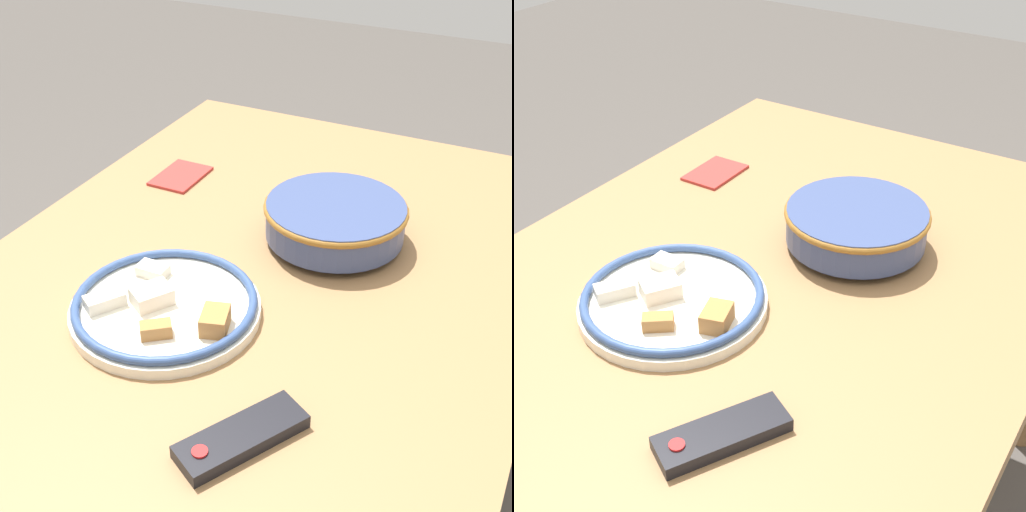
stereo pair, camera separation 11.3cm
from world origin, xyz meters
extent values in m
cube|color=olive|center=(0.00, 0.00, 0.70)|extent=(1.30, 0.92, 0.04)
cylinder|color=olive|center=(-0.58, -0.39, 0.34)|extent=(0.06, 0.06, 0.68)
cylinder|color=olive|center=(-0.58, 0.39, 0.34)|extent=(0.06, 0.06, 0.68)
cylinder|color=#384775|center=(-0.14, 0.09, 0.73)|extent=(0.11, 0.11, 0.01)
cylinder|color=#384775|center=(-0.14, 0.09, 0.77)|extent=(0.25, 0.25, 0.06)
cylinder|color=#C67A33|center=(-0.14, 0.09, 0.76)|extent=(0.22, 0.22, 0.05)
torus|color=#936023|center=(-0.14, 0.09, 0.79)|extent=(0.26, 0.26, 0.01)
cylinder|color=silver|center=(0.17, -0.07, 0.73)|extent=(0.30, 0.30, 0.02)
torus|color=#334C7F|center=(0.17, -0.07, 0.75)|extent=(0.29, 0.29, 0.01)
cube|color=#B2753D|center=(0.24, -0.05, 0.75)|extent=(0.05, 0.05, 0.02)
cube|color=#B2753D|center=(0.19, 0.02, 0.76)|extent=(0.06, 0.05, 0.03)
cube|color=silver|center=(0.11, -0.14, 0.75)|extent=(0.03, 0.05, 0.02)
cube|color=silver|center=(0.18, -0.09, 0.75)|extent=(0.07, 0.07, 0.03)
cube|color=silver|center=(0.21, -0.16, 0.75)|extent=(0.07, 0.06, 0.02)
cube|color=black|center=(0.35, 0.15, 0.73)|extent=(0.18, 0.14, 0.02)
cylinder|color=red|center=(0.40, 0.12, 0.74)|extent=(0.02, 0.02, 0.00)
cube|color=#B2332D|center=(-0.24, -0.30, 0.73)|extent=(0.13, 0.09, 0.01)
camera|label=1|loc=(0.90, 0.44, 1.41)|focal=50.00mm
camera|label=2|loc=(0.84, 0.54, 1.41)|focal=50.00mm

